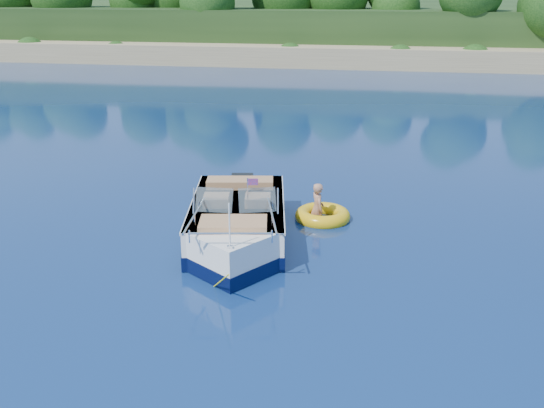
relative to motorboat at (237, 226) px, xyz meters
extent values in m
plane|color=#0A1D4C|center=(2.18, -1.76, -0.40)|extent=(160.00, 160.00, 0.00)
cube|color=#957D56|center=(2.18, 36.24, 0.10)|extent=(170.00, 8.00, 2.00)
cube|color=black|center=(2.18, 63.24, 0.60)|extent=(170.00, 56.00, 6.00)
cylinder|color=black|center=(-15.82, 38.74, 2.70)|extent=(0.44, 0.44, 3.20)
cylinder|color=black|center=(2.18, 40.24, 2.90)|extent=(0.44, 0.44, 3.60)
cube|color=white|center=(-0.07, 0.40, -0.07)|extent=(2.83, 4.37, 1.13)
cube|color=white|center=(0.27, -1.49, -0.07)|extent=(2.11, 2.11, 1.13)
cube|color=black|center=(-0.07, 0.40, -0.22)|extent=(2.87, 4.42, 0.32)
cube|color=black|center=(0.27, -1.49, -0.22)|extent=(2.16, 2.16, 0.32)
cube|color=#A38056|center=(-0.13, 0.72, 0.25)|extent=(2.19, 3.10, 0.11)
cube|color=white|center=(-0.07, 0.40, 0.46)|extent=(2.87, 4.38, 0.06)
cube|color=black|center=(-0.46, 2.59, -0.02)|extent=(0.65, 0.47, 0.97)
cube|color=#8C9EA5|center=(-0.42, -0.42, 0.77)|extent=(0.85, 0.31, 0.52)
cube|color=#8C9EA5|center=(0.54, -0.25, 0.77)|extent=(0.88, 0.53, 0.52)
cube|color=tan|center=(-0.50, 0.06, 0.50)|extent=(0.69, 0.69, 0.43)
cube|color=tan|center=(0.45, 0.23, 0.50)|extent=(0.69, 0.69, 0.43)
cube|color=tan|center=(-0.26, 1.46, 0.50)|extent=(1.75, 0.88, 0.41)
cube|color=tan|center=(0.23, -1.29, 0.47)|extent=(1.54, 1.04, 0.37)
cylinder|color=white|center=(0.41, -2.29, 0.95)|extent=(0.03, 0.03, 0.91)
cube|color=red|center=(0.44, -0.27, 1.20)|extent=(0.24, 0.06, 0.15)
cube|color=silver|center=(0.42, -2.34, 0.53)|extent=(0.12, 0.08, 0.05)
cylinder|color=yellow|center=(0.33, -2.74, -0.02)|extent=(0.60, 1.01, 0.82)
torus|color=yellow|center=(1.83, 1.84, -0.30)|extent=(1.65, 1.65, 0.38)
torus|color=red|center=(1.83, 1.84, -0.28)|extent=(1.36, 1.36, 0.12)
imported|color=tan|center=(1.68, 1.81, -0.40)|extent=(0.65, 0.84, 1.51)
camera|label=1|loc=(3.14, -12.79, 5.26)|focal=40.00mm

